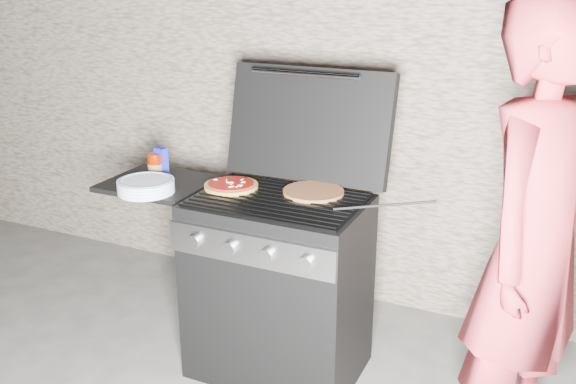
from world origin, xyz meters
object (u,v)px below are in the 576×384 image
at_px(gas_grill, 234,277).
at_px(person, 536,248).
at_px(pizza_topped, 231,185).
at_px(sauce_jar, 155,165).

height_order(gas_grill, person, person).
height_order(gas_grill, pizza_topped, pizza_topped).
bearing_deg(person, sauce_jar, 108.84).
distance_m(pizza_topped, sauce_jar, 0.46).
relative_size(gas_grill, person, 0.72).
distance_m(sauce_jar, person, 1.87).
relative_size(pizza_topped, sauce_jar, 2.18).
xyz_separation_m(pizza_topped, person, (1.40, -0.17, 0.00)).
bearing_deg(pizza_topped, person, -6.92).
relative_size(pizza_topped, person, 0.14).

